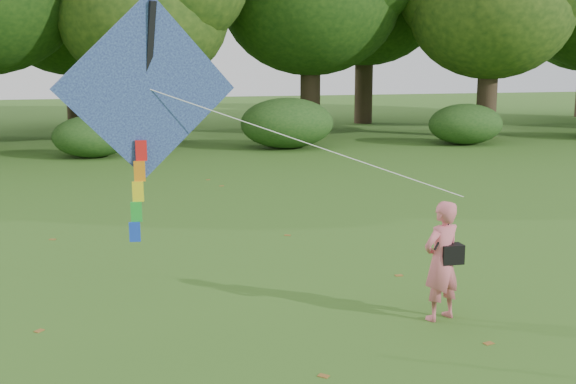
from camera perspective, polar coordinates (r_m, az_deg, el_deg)
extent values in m
plane|color=#265114|center=(9.45, 7.46, -11.04)|extent=(100.00, 100.00, 0.00)
imported|color=#D1626F|center=(9.81, 12.03, -5.34)|extent=(0.69, 0.57, 1.62)
cube|color=black|center=(9.81, 12.76, -4.79)|extent=(0.30, 0.20, 0.26)
cylinder|color=black|center=(9.67, 12.23, -3.07)|extent=(0.33, 0.14, 0.47)
cube|color=#285DAE|center=(9.11, -11.07, 8.04)|extent=(2.25, 0.62, 2.29)
cube|color=black|center=(9.14, -11.08, 8.05)|extent=(0.28, 0.51, 2.08)
cylinder|color=white|center=(9.15, 1.75, 3.79)|extent=(3.98, 0.67, 1.43)
cube|color=red|center=(9.20, -11.52, 3.23)|extent=(0.14, 0.06, 0.26)
cube|color=orange|center=(9.23, -11.65, 1.62)|extent=(0.14, 0.06, 0.26)
cube|color=yellow|center=(9.28, -11.77, 0.03)|extent=(0.14, 0.06, 0.26)
cube|color=green|center=(9.33, -11.89, -1.55)|extent=(0.14, 0.06, 0.26)
cube|color=blue|center=(9.39, -12.01, -3.10)|extent=(0.14, 0.06, 0.26)
cylinder|color=#3A2D1E|center=(28.25, -11.07, 6.83)|extent=(0.80, 0.80, 3.15)
ellipsoid|color=#1E3F11|center=(28.22, -11.32, 13.59)|extent=(6.40, 6.40, 5.44)
cylinder|color=#3A2D1E|center=(31.30, 1.77, 7.89)|extent=(0.86, 0.86, 3.67)
cylinder|color=#3A2D1E|center=(31.61, 15.44, 7.31)|extent=(0.83, 0.83, 3.43)
ellipsoid|color=#1E3F11|center=(31.61, 15.78, 13.80)|extent=(6.80, 6.80, 5.78)
cylinder|color=#3A2D1E|center=(35.75, -16.47, 7.70)|extent=(0.84, 0.84, 3.50)
ellipsoid|color=#1E3F11|center=(35.76, -16.80, 13.58)|extent=(7.00, 7.00, 5.95)
cylinder|color=#3A2D1E|center=(36.77, 6.00, 8.57)|extent=(0.90, 0.90, 4.02)
ellipsoid|color=#264919|center=(25.43, -15.22, 4.25)|extent=(2.66, 2.09, 1.42)
ellipsoid|color=#264919|center=(26.91, -0.08, 5.47)|extent=(3.50, 2.75, 1.88)
ellipsoid|color=#264919|center=(28.89, 13.85, 5.23)|extent=(2.94, 2.31, 1.58)
cube|color=brown|center=(14.14, -0.04, -3.44)|extent=(0.14, 0.12, 0.01)
cube|color=brown|center=(19.41, -5.28, 0.48)|extent=(0.12, 0.08, 0.01)
cube|color=brown|center=(9.40, 15.57, -11.44)|extent=(0.14, 0.11, 0.01)
cube|color=brown|center=(14.55, -18.11, -3.58)|extent=(0.14, 0.11, 0.01)
cube|color=brown|center=(20.39, -6.34, 0.97)|extent=(0.12, 0.08, 0.01)
cube|color=brown|center=(9.98, -19.07, -10.33)|extent=(0.14, 0.14, 0.01)
cube|color=brown|center=(8.25, 2.82, -14.31)|extent=(0.14, 0.14, 0.01)
cube|color=brown|center=(11.79, 8.75, -6.53)|extent=(0.12, 0.08, 0.01)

